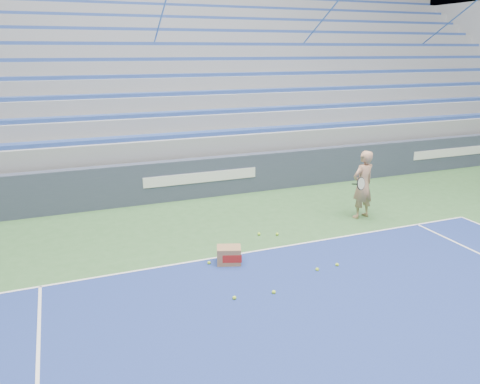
% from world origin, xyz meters
% --- Properties ---
extents(sponsor_barrier, '(30.00, 0.32, 1.10)m').
position_xyz_m(sponsor_barrier, '(0.00, 15.88, 0.55)').
color(sponsor_barrier, '#343C50').
rests_on(sponsor_barrier, ground).
extents(bleachers, '(31.00, 9.15, 7.30)m').
position_xyz_m(bleachers, '(0.00, 21.60, 2.36)').
color(bleachers, gray).
rests_on(bleachers, ground).
extents(tennis_player, '(0.94, 0.87, 1.67)m').
position_xyz_m(tennis_player, '(3.17, 12.82, 0.84)').
color(tennis_player, tan).
rests_on(tennis_player, ground).
extents(ball_box, '(0.54, 0.48, 0.34)m').
position_xyz_m(ball_box, '(-0.74, 11.57, 0.17)').
color(ball_box, '#926A46').
rests_on(ball_box, ground).
extents(tennis_ball_0, '(0.07, 0.07, 0.07)m').
position_xyz_m(tennis_ball_0, '(-0.44, 10.18, 0.03)').
color(tennis_ball_0, '#BAF031').
rests_on(tennis_ball_0, ground).
extents(tennis_ball_1, '(0.07, 0.07, 0.07)m').
position_xyz_m(tennis_ball_1, '(0.75, 12.51, 0.03)').
color(tennis_ball_1, '#BAF031').
rests_on(tennis_ball_1, ground).
extents(tennis_ball_2, '(0.07, 0.07, 0.07)m').
position_xyz_m(tennis_ball_2, '(0.68, 10.66, 0.03)').
color(tennis_ball_2, '#BAF031').
rests_on(tennis_ball_2, ground).
extents(tennis_ball_3, '(0.07, 0.07, 0.07)m').
position_xyz_m(tennis_ball_3, '(-1.13, 10.25, 0.03)').
color(tennis_ball_3, '#BAF031').
rests_on(tennis_ball_3, ground).
extents(tennis_ball_4, '(0.07, 0.07, 0.07)m').
position_xyz_m(tennis_ball_4, '(-1.11, 11.67, 0.03)').
color(tennis_ball_4, '#BAF031').
rests_on(tennis_ball_4, ground).
extents(tennis_ball_5, '(0.07, 0.07, 0.07)m').
position_xyz_m(tennis_ball_5, '(1.13, 10.69, 0.03)').
color(tennis_ball_5, '#BAF031').
rests_on(tennis_ball_5, ground).
extents(tennis_ball_6, '(0.07, 0.07, 0.07)m').
position_xyz_m(tennis_ball_6, '(0.38, 12.66, 0.03)').
color(tennis_ball_6, '#BAF031').
rests_on(tennis_ball_6, ground).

